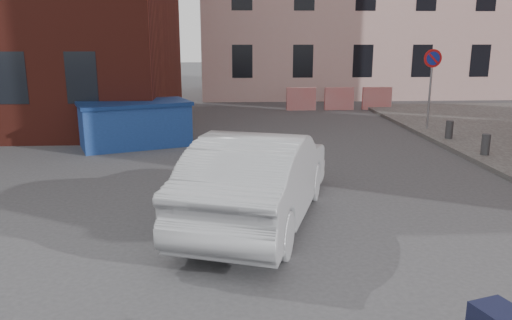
{
  "coord_description": "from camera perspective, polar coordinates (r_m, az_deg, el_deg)",
  "views": [
    {
      "loc": [
        -0.82,
        -6.87,
        3.13
      ],
      "look_at": [
        -0.32,
        1.39,
        1.1
      ],
      "focal_mm": 35.0,
      "sensor_mm": 36.0,
      "label": 1
    }
  ],
  "objects": [
    {
      "name": "ground",
      "position": [
        7.59,
        3.11,
        -10.58
      ],
      "size": [
        120.0,
        120.0,
        0.0
      ],
      "primitive_type": "plane",
      "color": "#38383A",
      "rests_on": "ground"
    },
    {
      "name": "no_parking_sign",
      "position": [
        17.75,
        19.44,
        9.43
      ],
      "size": [
        0.6,
        0.09,
        2.65
      ],
      "color": "gray",
      "rests_on": "sidewalk"
    },
    {
      "name": "barriers",
      "position": [
        22.59,
        9.5,
        6.93
      ],
      "size": [
        4.7,
        0.18,
        1.0
      ],
      "color": "red",
      "rests_on": "ground"
    },
    {
      "name": "dumpster",
      "position": [
        15.14,
        -13.65,
        4.04
      ],
      "size": [
        3.52,
        2.64,
        1.32
      ],
      "rotation": [
        0.0,
        0.0,
        0.37
      ],
      "color": "navy",
      "rests_on": "ground"
    },
    {
      "name": "silver_car",
      "position": [
        8.62,
        0.4,
        -1.92
      ],
      "size": [
        3.1,
        5.11,
        1.59
      ],
      "primitive_type": "imported",
      "rotation": [
        0.0,
        0.0,
        2.83
      ],
      "color": "#989B9F",
      "rests_on": "ground"
    }
  ]
}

